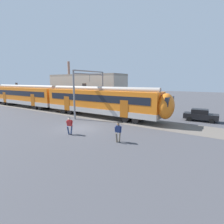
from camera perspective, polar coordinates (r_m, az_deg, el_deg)
name	(u,v)px	position (r m, az deg, el deg)	size (l,w,h in m)	color
ground_plane	(80,128)	(19.46, -10.34, -5.18)	(160.00, 160.00, 0.00)	#424247
track_bed	(50,110)	(33.10, -19.58, 0.68)	(80.00, 4.40, 0.01)	#605951
commuter_train	(27,96)	(38.47, -26.00, 4.85)	(56.65, 3.07, 4.73)	#B2ADA8
pedestrian_red	(70,124)	(17.17, -13.65, -3.94)	(0.53, 0.70, 1.67)	navy
pedestrian_navy	(118,131)	(14.62, 2.04, -6.10)	(0.53, 0.70, 1.67)	#6B6051
parked_car_black	(201,115)	(25.00, 26.93, -0.90)	(4.08, 1.93, 1.54)	black
catenary_gantry	(90,86)	(25.89, -7.29, 8.31)	(0.24, 6.64, 6.53)	gray
background_building	(87,90)	(36.31, -8.31, 7.01)	(16.33, 5.00, 9.20)	#B2A899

